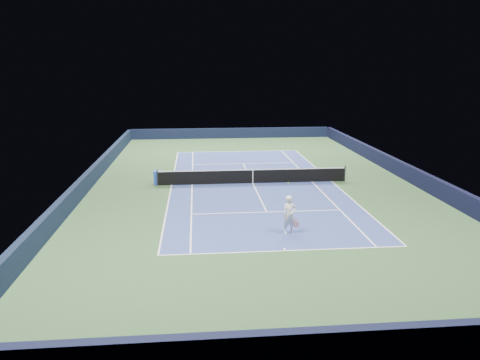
{
  "coord_description": "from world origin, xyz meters",
  "views": [
    {
      "loc": [
        -3.73,
        -30.6,
        7.93
      ],
      "look_at": [
        -1.15,
        -3.0,
        1.0
      ],
      "focal_mm": 35.0,
      "sensor_mm": 36.0,
      "label": 1
    }
  ],
  "objects": [
    {
      "name": "wall_near",
      "position": [
        0.0,
        -19.82,
        0.55
      ],
      "size": [
        22.0,
        0.35,
        1.1
      ],
      "primitive_type": "cube",
      "color": "black",
      "rests_on": "ground"
    },
    {
      "name": "sideline_doubles_right",
      "position": [
        5.49,
        0.0,
        0.01
      ],
      "size": [
        0.08,
        23.77,
        0.0
      ],
      "primitive_type": "cube",
      "color": "white",
      "rests_on": "ground"
    },
    {
      "name": "wall_right",
      "position": [
        10.82,
        0.0,
        0.55
      ],
      "size": [
        0.35,
        40.0,
        1.1
      ],
      "primitive_type": "cube",
      "color": "black",
      "rests_on": "ground"
    },
    {
      "name": "wall_far",
      "position": [
        0.0,
        19.82,
        0.55
      ],
      "size": [
        22.0,
        0.35,
        1.1
      ],
      "primitive_type": "cube",
      "color": "black",
      "rests_on": "ground"
    },
    {
      "name": "center_mark_far",
      "position": [
        0.0,
        11.73,
        0.01
      ],
      "size": [
        0.08,
        0.3,
        0.0
      ],
      "primitive_type": "cube",
      "color": "white",
      "rests_on": "ground"
    },
    {
      "name": "center_mark_near",
      "position": [
        0.0,
        -11.73,
        0.01
      ],
      "size": [
        0.08,
        0.3,
        0.0
      ],
      "primitive_type": "cube",
      "color": "white",
      "rests_on": "ground"
    },
    {
      "name": "service_line_near",
      "position": [
        0.0,
        -6.4,
        0.01
      ],
      "size": [
        8.23,
        0.08,
        0.0
      ],
      "primitive_type": "cube",
      "color": "white",
      "rests_on": "ground"
    },
    {
      "name": "tennis_player",
      "position": [
        0.58,
        -9.75,
        0.93
      ],
      "size": [
        0.86,
        1.33,
        2.28
      ],
      "color": "white",
      "rests_on": "ground"
    },
    {
      "name": "center_service_line",
      "position": [
        0.0,
        0.0,
        0.01
      ],
      "size": [
        0.08,
        12.8,
        0.0
      ],
      "primitive_type": "cube",
      "color": "white",
      "rests_on": "ground"
    },
    {
      "name": "sponsor_cube",
      "position": [
        -6.4,
        0.35,
        0.46
      ],
      "size": [
        0.64,
        0.58,
        0.92
      ],
      "color": "blue",
      "rests_on": "ground"
    },
    {
      "name": "ground",
      "position": [
        0.0,
        0.0,
        0.0
      ],
      "size": [
        40.0,
        40.0,
        0.0
      ],
      "primitive_type": "plane",
      "color": "#2C4A28",
      "rests_on": "ground"
    },
    {
      "name": "baseline_far",
      "position": [
        0.0,
        11.88,
        0.01
      ],
      "size": [
        10.97,
        0.08,
        0.0
      ],
      "primitive_type": "cube",
      "color": "white",
      "rests_on": "ground"
    },
    {
      "name": "sideline_doubles_left",
      "position": [
        -5.49,
        0.0,
        0.01
      ],
      "size": [
        0.08,
        23.77,
        0.0
      ],
      "primitive_type": "cube",
      "color": "white",
      "rests_on": "ground"
    },
    {
      "name": "sideline_singles_left",
      "position": [
        -4.12,
        0.0,
        0.01
      ],
      "size": [
        0.08,
        23.77,
        0.0
      ],
      "primitive_type": "cube",
      "color": "white",
      "rests_on": "ground"
    },
    {
      "name": "baseline_near",
      "position": [
        0.0,
        -11.88,
        0.01
      ],
      "size": [
        10.97,
        0.08,
        0.0
      ],
      "primitive_type": "cube",
      "color": "white",
      "rests_on": "ground"
    },
    {
      "name": "service_line_far",
      "position": [
        0.0,
        6.4,
        0.01
      ],
      "size": [
        8.23,
        0.08,
        0.0
      ],
      "primitive_type": "cube",
      "color": "white",
      "rests_on": "ground"
    },
    {
      "name": "sideline_singles_right",
      "position": [
        4.12,
        0.0,
        0.01
      ],
      "size": [
        0.08,
        23.77,
        0.0
      ],
      "primitive_type": "cube",
      "color": "white",
      "rests_on": "ground"
    },
    {
      "name": "tennis_net",
      "position": [
        0.0,
        0.0,
        0.5
      ],
      "size": [
        12.9,
        0.1,
        1.07
      ],
      "color": "black",
      "rests_on": "ground"
    },
    {
      "name": "wall_left",
      "position": [
        -10.82,
        0.0,
        0.55
      ],
      "size": [
        0.35,
        40.0,
        1.1
      ],
      "primitive_type": "cube",
      "color": "#101932",
      "rests_on": "ground"
    },
    {
      "name": "court_surface",
      "position": [
        0.0,
        0.0,
        0.0
      ],
      "size": [
        10.97,
        23.77,
        0.01
      ],
      "primitive_type": "cube",
      "color": "navy",
      "rests_on": "ground"
    }
  ]
}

